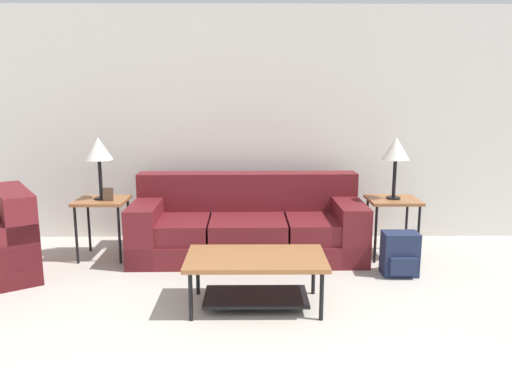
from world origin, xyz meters
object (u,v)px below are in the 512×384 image
(couch, at_px, (248,227))
(side_table_left, at_px, (102,206))
(backpack, at_px, (400,254))
(coffee_table, at_px, (256,269))
(side_table_right, at_px, (393,205))
(table_lamp_left, at_px, (99,151))
(table_lamp_right, at_px, (396,150))

(couch, relative_size, side_table_left, 3.85)
(backpack, bearing_deg, coffee_table, -152.88)
(side_table_right, bearing_deg, couch, 177.08)
(table_lamp_left, bearing_deg, coffee_table, -38.22)
(backpack, bearing_deg, side_table_left, 169.55)
(side_table_left, relative_size, side_table_right, 1.00)
(side_table_left, height_order, side_table_right, same)
(side_table_right, relative_size, backpack, 1.50)
(side_table_left, xyz_separation_m, table_lamp_right, (2.94, -0.00, 0.56))
(coffee_table, bearing_deg, side_table_right, 40.96)
(couch, distance_m, side_table_left, 1.49)
(coffee_table, distance_m, side_table_left, 1.98)
(couch, height_order, side_table_right, couch)
(coffee_table, height_order, backpack, coffee_table)
(table_lamp_right, bearing_deg, table_lamp_left, 180.00)
(coffee_table, distance_m, table_lamp_right, 2.02)
(couch, xyz_separation_m, table_lamp_right, (1.47, -0.08, 0.80))
(coffee_table, relative_size, side_table_right, 1.78)
(couch, bearing_deg, table_lamp_left, -177.08)
(side_table_right, height_order, table_lamp_left, table_lamp_left)
(side_table_right, distance_m, table_lamp_right, 0.56)
(side_table_right, bearing_deg, table_lamp_right, -135.00)
(coffee_table, relative_size, backpack, 2.68)
(couch, bearing_deg, coffee_table, -86.79)
(side_table_left, distance_m, table_lamp_left, 0.56)
(couch, distance_m, table_lamp_left, 1.68)
(table_lamp_right, height_order, backpack, table_lamp_right)
(side_table_left, bearing_deg, coffee_table, -38.22)
(coffee_table, height_order, table_lamp_left, table_lamp_left)
(side_table_left, bearing_deg, couch, 2.92)
(side_table_right, bearing_deg, backpack, -96.87)
(side_table_left, bearing_deg, side_table_right, 0.00)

